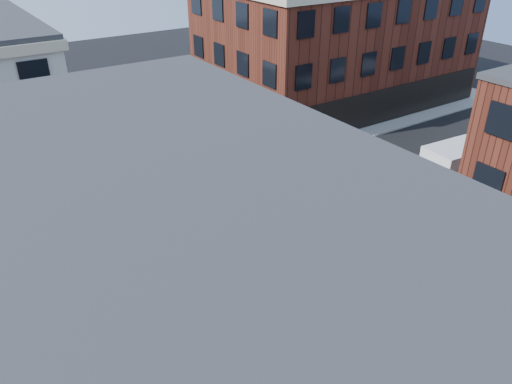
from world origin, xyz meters
name	(u,v)px	position (x,y,z in m)	size (l,w,h in m)	color
ground	(257,224)	(0.00, 0.00, 0.00)	(120.00, 120.00, 0.00)	black
sidewalk_ne	(307,86)	(21.00, 21.00, 0.07)	(30.00, 30.00, 0.15)	gray
building_ne	(337,42)	(20.50, 16.00, 6.00)	(25.00, 16.00, 12.00)	#431910
tree_near	(265,110)	(7.56, 9.98, 3.16)	(2.69, 2.69, 4.49)	black
tree_far	(228,94)	(7.56, 15.98, 2.87)	(2.43, 2.43, 4.07)	black
signal_pole	(215,282)	(-6.72, -6.68, 2.86)	(1.29, 1.24, 4.60)	black
box_truck	(455,171)	(13.25, -4.52, 1.96)	(8.48, 3.18, 3.77)	silver
traffic_cone	(270,284)	(-2.98, -5.70, 0.34)	(0.45, 0.45, 0.71)	red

